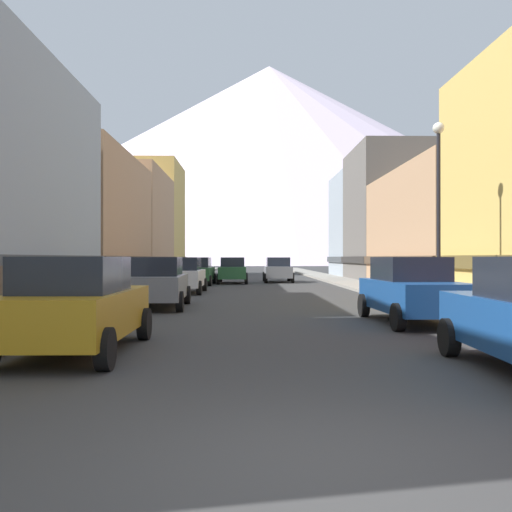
% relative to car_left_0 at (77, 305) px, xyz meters
% --- Properties ---
extents(ground_plane, '(400.00, 400.00, 0.00)m').
position_rel_car_left_0_xyz_m(ground_plane, '(3.80, -5.65, -0.90)').
color(ground_plane, '#373737').
extents(sidewalk_left, '(2.50, 100.00, 0.15)m').
position_rel_car_left_0_xyz_m(sidewalk_left, '(-2.45, 29.35, -0.82)').
color(sidewalk_left, gray).
rests_on(sidewalk_left, ground).
extents(sidewalk_right, '(2.50, 100.00, 0.15)m').
position_rel_car_left_0_xyz_m(sidewalk_right, '(10.05, 29.35, -0.82)').
color(sidewalk_right, gray).
rests_on(sidewalk_right, ground).
extents(storefront_left_2, '(7.94, 13.63, 7.91)m').
position_rel_car_left_0_xyz_m(storefront_left_2, '(-7.52, 23.22, 2.91)').
color(storefront_left_2, tan).
rests_on(storefront_left_2, ground).
extents(storefront_left_3, '(10.30, 12.32, 8.94)m').
position_rel_car_left_0_xyz_m(storefront_left_3, '(-8.70, 36.47, 3.41)').
color(storefront_left_3, tan).
rests_on(storefront_left_3, ground).
extents(storefront_left_4, '(9.92, 9.56, 11.45)m').
position_rel_car_left_0_xyz_m(storefront_left_4, '(-8.51, 47.49, 4.65)').
color(storefront_left_4, '#D8B259').
rests_on(storefront_left_4, ground).
extents(storefront_right_2, '(7.43, 13.89, 6.65)m').
position_rel_car_left_0_xyz_m(storefront_right_2, '(14.86, 20.53, 2.30)').
color(storefront_right_2, tan).
rests_on(storefront_right_2, ground).
extents(storefront_right_3, '(6.84, 9.06, 10.09)m').
position_rel_car_left_0_xyz_m(storefront_right_3, '(14.57, 32.09, 3.97)').
color(storefront_right_3, '#66605B').
rests_on(storefront_right_3, ground).
extents(storefront_right_4, '(6.33, 8.15, 9.33)m').
position_rel_car_left_0_xyz_m(storefront_right_4, '(14.32, 40.72, 3.60)').
color(storefront_right_4, '#99A5B2').
rests_on(storefront_right_4, ground).
extents(car_left_0, '(2.07, 4.41, 1.78)m').
position_rel_car_left_0_xyz_m(car_left_0, '(0.00, 0.00, 0.00)').
color(car_left_0, '#B28419').
rests_on(car_left_0, ground).
extents(car_left_1, '(2.19, 4.46, 1.78)m').
position_rel_car_left_0_xyz_m(car_left_1, '(0.00, 9.30, 0.00)').
color(car_left_1, slate).
rests_on(car_left_1, ground).
extents(car_left_2, '(2.09, 4.41, 1.78)m').
position_rel_car_left_0_xyz_m(car_left_2, '(-0.00, 17.46, 0.00)').
color(car_left_2, silver).
rests_on(car_left_2, ground).
extents(car_left_3, '(2.16, 4.45, 1.78)m').
position_rel_car_left_0_xyz_m(car_left_3, '(-0.00, 25.71, 0.00)').
color(car_left_3, '#265933').
rests_on(car_left_3, ground).
extents(car_right_1, '(2.21, 4.47, 1.78)m').
position_rel_car_left_0_xyz_m(car_right_1, '(7.60, 4.70, 0.00)').
color(car_right_1, '#19478C').
rests_on(car_right_1, ground).
extents(car_driving_0, '(2.06, 4.40, 1.78)m').
position_rel_car_left_0_xyz_m(car_driving_0, '(5.40, 29.77, 0.00)').
color(car_driving_0, slate).
rests_on(car_driving_0, ground).
extents(car_driving_1, '(2.06, 4.40, 1.78)m').
position_rel_car_left_0_xyz_m(car_driving_1, '(2.20, 28.26, 0.00)').
color(car_driving_1, '#265933').
rests_on(car_driving_1, ground).
extents(potted_plant_0, '(0.57, 0.57, 0.85)m').
position_rel_car_left_0_xyz_m(potted_plant_0, '(-3.20, 6.57, -0.27)').
color(potted_plant_0, brown).
rests_on(potted_plant_0, sidewalk_left).
extents(potted_plant_1, '(0.44, 0.44, 0.71)m').
position_rel_car_left_0_xyz_m(potted_plant_1, '(-3.20, 9.31, -0.37)').
color(potted_plant_1, brown).
rests_on(potted_plant_1, sidewalk_left).
extents(pedestrian_0, '(0.36, 0.36, 1.55)m').
position_rel_car_left_0_xyz_m(pedestrian_0, '(-2.45, 8.13, -0.04)').
color(pedestrian_0, maroon).
rests_on(pedestrian_0, sidewalk_left).
extents(streetlamp_right, '(0.36, 0.36, 5.86)m').
position_rel_car_left_0_xyz_m(streetlamp_right, '(9.15, 7.06, 3.09)').
color(streetlamp_right, black).
rests_on(streetlamp_right, sidewalk_right).
extents(mountain_backdrop, '(297.47, 297.47, 92.79)m').
position_rel_car_left_0_xyz_m(mountain_backdrop, '(14.26, 254.35, 45.49)').
color(mountain_backdrop, silver).
rests_on(mountain_backdrop, ground).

